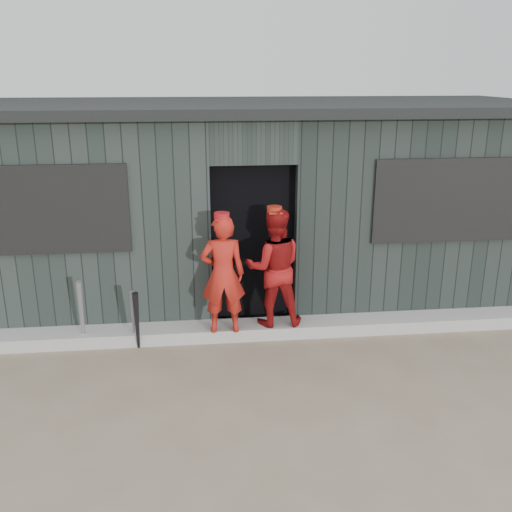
{
  "coord_description": "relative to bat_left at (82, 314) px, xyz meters",
  "views": [
    {
      "loc": [
        -0.67,
        -4.33,
        2.99
      ],
      "look_at": [
        0.0,
        1.8,
        1.0
      ],
      "focal_mm": 40.0,
      "sensor_mm": 36.0,
      "label": 1
    }
  ],
  "objects": [
    {
      "name": "ground",
      "position": [
        1.98,
        -1.72,
        -0.42
      ],
      "size": [
        80.0,
        80.0,
        0.0
      ],
      "primitive_type": "plane",
      "color": "#746350",
      "rests_on": "ground"
    },
    {
      "name": "curb",
      "position": [
        1.98,
        0.1,
        -0.34
      ],
      "size": [
        8.0,
        0.36,
        0.15
      ],
      "primitive_type": "cube",
      "color": "#A2A29D",
      "rests_on": "ground"
    },
    {
      "name": "bat_left",
      "position": [
        0.0,
        0.0,
        0.0
      ],
      "size": [
        0.12,
        0.25,
        0.83
      ],
      "primitive_type": "cone",
      "rotation": [
        0.21,
        0.0,
        0.24
      ],
      "color": "gray",
      "rests_on": "ground"
    },
    {
      "name": "bat_mid",
      "position": [
        0.58,
        -0.03,
        -0.06
      ],
      "size": [
        0.11,
        0.29,
        0.71
      ],
      "primitive_type": "cone",
      "rotation": [
        0.3,
        0.0,
        0.16
      ],
      "color": "gray",
      "rests_on": "ground"
    },
    {
      "name": "bat_right",
      "position": [
        0.62,
        -0.16,
        -0.05
      ],
      "size": [
        0.1,
        0.24,
        0.74
      ],
      "primitive_type": "cone",
      "rotation": [
        0.23,
        0.0,
        0.12
      ],
      "color": "black",
      "rests_on": "ground"
    },
    {
      "name": "player_red_left",
      "position": [
        1.59,
        -0.05,
        0.42
      ],
      "size": [
        0.5,
        0.33,
        1.37
      ],
      "primitive_type": "imported",
      "rotation": [
        0.0,
        0.0,
        3.15
      ],
      "color": "red",
      "rests_on": "curb"
    },
    {
      "name": "player_red_right",
      "position": [
        2.19,
        0.11,
        0.43
      ],
      "size": [
        0.69,
        0.55,
        1.39
      ],
      "primitive_type": "imported",
      "rotation": [
        0.0,
        0.0,
        3.11
      ],
      "color": "maroon",
      "rests_on": "curb"
    },
    {
      "name": "player_grey_back",
      "position": [
        2.18,
        0.68,
        0.24
      ],
      "size": [
        0.66,
        0.45,
        1.3
      ],
      "primitive_type": "imported",
      "rotation": [
        0.0,
        0.0,
        3.2
      ],
      "color": "#A6A6A6",
      "rests_on": "ground"
    },
    {
      "name": "dugout",
      "position": [
        1.98,
        1.79,
        0.87
      ],
      "size": [
        8.3,
        3.3,
        2.62
      ],
      "color": "black",
      "rests_on": "ground"
    }
  ]
}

